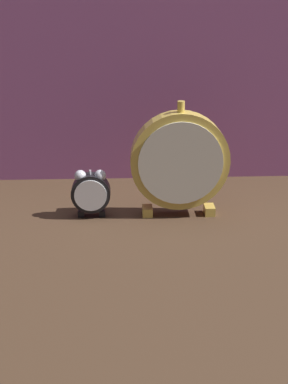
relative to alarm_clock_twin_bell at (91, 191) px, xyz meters
name	(u,v)px	position (x,y,z in m)	size (l,w,h in m)	color
ground_plane	(146,237)	(0.10, -0.10, -0.05)	(4.00, 4.00, 0.00)	#422D1E
fabric_backdrop_drape	(139,45)	(0.10, 0.23, 0.25)	(1.57, 0.01, 0.62)	#8E4C7F
alarm_clock_twin_bell	(91,191)	(0.00, 0.00, 0.00)	(0.08, 0.03, 0.10)	black
mantel_clock_silver	(180,161)	(0.17, 0.00, 0.06)	(0.19, 0.04, 0.23)	gold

